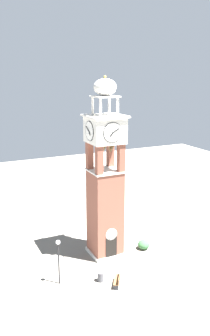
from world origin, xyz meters
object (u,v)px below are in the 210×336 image
lamp_post (58,254)px  trash_bin (101,277)px  clock_tower (105,185)px  park_bench (118,279)px

lamp_post → trash_bin: lamp_post is taller
clock_tower → park_bench: clock_tower is taller
clock_tower → lamp_post: (-5.42, -2.80, -4.08)m
clock_tower → trash_bin: (-2.29, -3.96, -6.34)m
park_bench → lamp_post: size_ratio=0.41×
clock_tower → lamp_post: 7.34m
park_bench → trash_bin: (-1.03, 1.05, -0.08)m
lamp_post → clock_tower: bearing=27.3°
clock_tower → lamp_post: size_ratio=4.25×
park_bench → trash_bin: 1.47m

